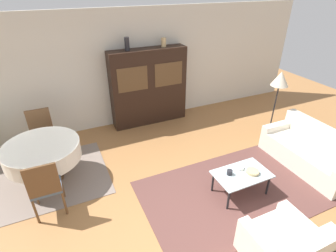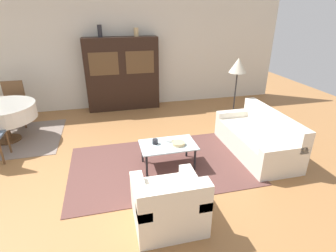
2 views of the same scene
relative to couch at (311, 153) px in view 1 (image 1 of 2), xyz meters
The scene contains 17 objects.
ground_plane 2.81m from the couch, behind, with size 14.00×14.00×0.00m, color #9E6B3D.
wall_back 4.40m from the couch, 130.53° to the left, with size 10.00×0.06×2.70m.
area_rug 1.86m from the couch, behind, with size 3.05×1.91×0.01m.
dining_rug 4.97m from the couch, 160.67° to the left, with size 2.06×1.73×0.01m.
couch is the anchor object (origin of this frame).
armchair 2.43m from the couch, 146.50° to the right, with size 0.83×0.82×0.74m.
coffee_table 1.73m from the couch, behind, with size 0.92×0.57×0.41m.
display_cabinet 3.77m from the couch, 126.15° to the left, with size 1.84×0.40×1.84m.
dining_table 4.95m from the couch, 160.95° to the left, with size 1.27×1.27×0.75m.
dining_chair_near 4.74m from the couch, behind, with size 0.44×0.44×0.99m.
dining_chair_far 5.29m from the couch, 152.11° to the left, with size 0.44×0.44×0.99m.
floor_lamp 1.55m from the couch, 86.95° to the left, with size 0.36×0.36×1.55m.
cup 1.94m from the couch, behind, with size 0.09×0.09×0.08m.
bowl 1.58m from the couch, behind, with size 0.21×0.21×0.05m.
bowl_small 1.69m from the couch, behind, with size 0.15×0.15×0.04m.
vase_tall 4.35m from the couch, 131.47° to the left, with size 0.11×0.11×0.28m.
vase_short 3.86m from the couch, 120.76° to the left, with size 0.11×0.11×0.20m.
Camera 1 is at (-1.45, -2.25, 3.22)m, focal length 28.00 mm.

